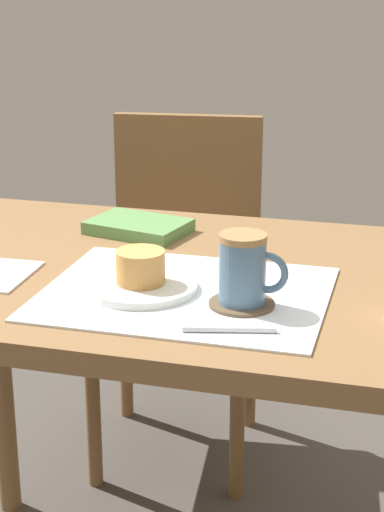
{
  "coord_description": "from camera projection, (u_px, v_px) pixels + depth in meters",
  "views": [
    {
      "loc": [
        0.4,
        -1.29,
        1.24
      ],
      "look_at": [
        0.06,
        -0.07,
        0.81
      ],
      "focal_mm": 60.0,
      "sensor_mm": 36.0,
      "label": 1
    }
  ],
  "objects": [
    {
      "name": "coffee_mug",
      "position": [
        244.0,
        269.0,
        1.25
      ],
      "size": [
        0.1,
        0.07,
        0.11
      ],
      "color": "slate",
      "rests_on": "coffee_coaster"
    },
    {
      "name": "wooden_chair",
      "position": [
        181.0,
        276.0,
        2.22
      ],
      "size": [
        0.47,
        0.47,
        0.88
      ],
      "rotation": [
        0.0,
        0.0,
        3.26
      ],
      "color": "brown",
      "rests_on": "ground_plane"
    },
    {
      "name": "small_book",
      "position": [
        139.0,
        227.0,
        1.63
      ],
      "size": [
        0.2,
        0.16,
        0.02
      ],
      "primitive_type": "cube",
      "rotation": [
        0.0,
        0.0,
        -0.22
      ],
      "color": "#598C4C",
      "rests_on": "dining_table"
    },
    {
      "name": "pastry_plate",
      "position": [
        141.0,
        286.0,
        1.33
      ],
      "size": [
        0.18,
        0.18,
        0.01
      ],
      "primitive_type": "cylinder",
      "color": "silver",
      "rests_on": "placemat"
    },
    {
      "name": "placemat",
      "position": [
        185.0,
        293.0,
        1.32
      ],
      "size": [
        0.44,
        0.35,
        0.0
      ],
      "primitive_type": "cube",
      "color": "white",
      "rests_on": "dining_table"
    },
    {
      "name": "dining_table",
      "position": [
        167.0,
        322.0,
        1.47
      ],
      "size": [
        1.09,
        0.69,
        0.76
      ],
      "color": "brown",
      "rests_on": "ground_plane"
    },
    {
      "name": "coffee_coaster",
      "position": [
        242.0,
        304.0,
        1.27
      ],
      "size": [
        0.1,
        0.1,
        0.0
      ],
      "primitive_type": "cylinder",
      "color": "brown",
      "rests_on": "placemat"
    },
    {
      "name": "pastry",
      "position": [
        141.0,
        267.0,
        1.32
      ],
      "size": [
        0.08,
        0.08,
        0.05
      ],
      "primitive_type": "cylinder",
      "color": "tan",
      "rests_on": "pastry_plate"
    },
    {
      "name": "teaspoon",
      "position": [
        229.0,
        329.0,
        1.17
      ],
      "size": [
        0.13,
        0.04,
        0.01
      ],
      "primitive_type": "cylinder",
      "rotation": [
        0.0,
        1.57,
        0.24
      ],
      "color": "silver",
      "rests_on": "placemat"
    }
  ]
}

